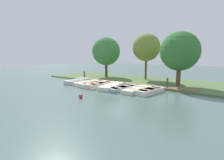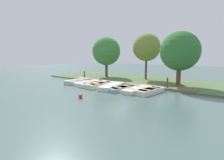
{
  "view_description": "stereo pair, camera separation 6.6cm",
  "coord_description": "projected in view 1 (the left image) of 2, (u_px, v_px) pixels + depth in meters",
  "views": [
    {
      "loc": [
        13.82,
        10.11,
        3.12
      ],
      "look_at": [
        0.17,
        -0.11,
        0.65
      ],
      "focal_mm": 28.0,
      "sensor_mm": 36.0,
      "label": 1
    },
    {
      "loc": [
        13.78,
        10.16,
        3.12
      ],
      "look_at": [
        0.17,
        -0.11,
        0.65
      ],
      "focal_mm": 28.0,
      "sensor_mm": 36.0,
      "label": 2
    }
  ],
  "objects": [
    {
      "name": "mooring_post_far",
      "position": [
        167.0,
        84.0,
        15.57
      ],
      "size": [
        0.15,
        0.15,
        1.12
      ],
      "color": "brown",
      "rests_on": "ground_plane"
    },
    {
      "name": "mooring_post_near",
      "position": [
        84.0,
        75.0,
        21.8
      ],
      "size": [
        0.15,
        0.15,
        1.12
      ],
      "color": "brown",
      "rests_on": "ground_plane"
    },
    {
      "name": "rowboat_1",
      "position": [
        86.0,
        83.0,
        18.63
      ],
      "size": [
        3.25,
        1.7,
        0.34
      ],
      "rotation": [
        0.0,
        0.0,
        -0.21
      ],
      "color": "beige",
      "rests_on": "ground_plane"
    },
    {
      "name": "rowboat_4",
      "position": [
        112.0,
        86.0,
        16.36
      ],
      "size": [
        3.72,
        1.75,
        0.4
      ],
      "rotation": [
        0.0,
        0.0,
        0.19
      ],
      "color": "silver",
      "rests_on": "ground_plane"
    },
    {
      "name": "buoy",
      "position": [
        81.0,
        96.0,
        12.64
      ],
      "size": [
        0.31,
        0.31,
        0.31
      ],
      "color": "red",
      "rests_on": "ground_plane"
    },
    {
      "name": "rowboat_0",
      "position": [
        77.0,
        81.0,
        19.46
      ],
      "size": [
        3.37,
        1.86,
        0.43
      ],
      "rotation": [
        0.0,
        0.0,
        0.2
      ],
      "color": "beige",
      "rests_on": "ground_plane"
    },
    {
      "name": "rowboat_5",
      "position": [
        122.0,
        88.0,
        15.51
      ],
      "size": [
        3.26,
        1.64,
        0.34
      ],
      "rotation": [
        0.0,
        0.0,
        -0.18
      ],
      "color": "#8C9EA8",
      "rests_on": "ground_plane"
    },
    {
      "name": "rowboat_7",
      "position": [
        149.0,
        91.0,
        14.26
      ],
      "size": [
        3.01,
        1.52,
        0.4
      ],
      "rotation": [
        0.0,
        0.0,
        -0.16
      ],
      "color": "silver",
      "rests_on": "ground_plane"
    },
    {
      "name": "rowboat_6",
      "position": [
        137.0,
        90.0,
        14.93
      ],
      "size": [
        3.44,
        1.26,
        0.35
      ],
      "rotation": [
        0.0,
        0.0,
        -0.04
      ],
      "color": "beige",
      "rests_on": "ground_plane"
    },
    {
      "name": "dock_walkway",
      "position": [
        123.0,
        83.0,
        18.62
      ],
      "size": [
        1.08,
        14.59,
        0.21
      ],
      "color": "brown",
      "rests_on": "ground_plane"
    },
    {
      "name": "park_tree_center",
      "position": [
        180.0,
        51.0,
        16.44
      ],
      "size": [
        3.7,
        3.7,
        5.31
      ],
      "color": "brown",
      "rests_on": "ground_plane"
    },
    {
      "name": "rowboat_3",
      "position": [
        100.0,
        85.0,
        16.95
      ],
      "size": [
        3.22,
        1.3,
        0.44
      ],
      "rotation": [
        0.0,
        0.0,
        -0.1
      ],
      "color": "beige",
      "rests_on": "ground_plane"
    },
    {
      "name": "park_tree_far_left",
      "position": [
        106.0,
        51.0,
        23.7
      ],
      "size": [
        3.78,
        3.78,
        5.48
      ],
      "color": "#4C3828",
      "rests_on": "ground_plane"
    },
    {
      "name": "shore_bank",
      "position": [
        138.0,
        80.0,
        21.34
      ],
      "size": [
        8.0,
        24.0,
        0.13
      ],
      "color": "#567042",
      "rests_on": "ground_plane"
    },
    {
      "name": "park_tree_left",
      "position": [
        146.0,
        47.0,
        20.98
      ],
      "size": [
        3.31,
        3.31,
        5.65
      ],
      "color": "#4C3828",
      "rests_on": "ground_plane"
    },
    {
      "name": "ground_plane",
      "position": [
        114.0,
        86.0,
        17.39
      ],
      "size": [
        80.0,
        80.0,
        0.0
      ],
      "primitive_type": "plane",
      "color": "#4C6660"
    },
    {
      "name": "rowboat_2",
      "position": [
        93.0,
        84.0,
        17.75
      ],
      "size": [
        3.42,
        1.54,
        0.41
      ],
      "rotation": [
        0.0,
        0.0,
        -0.16
      ],
      "color": "silver",
      "rests_on": "ground_plane"
    }
  ]
}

